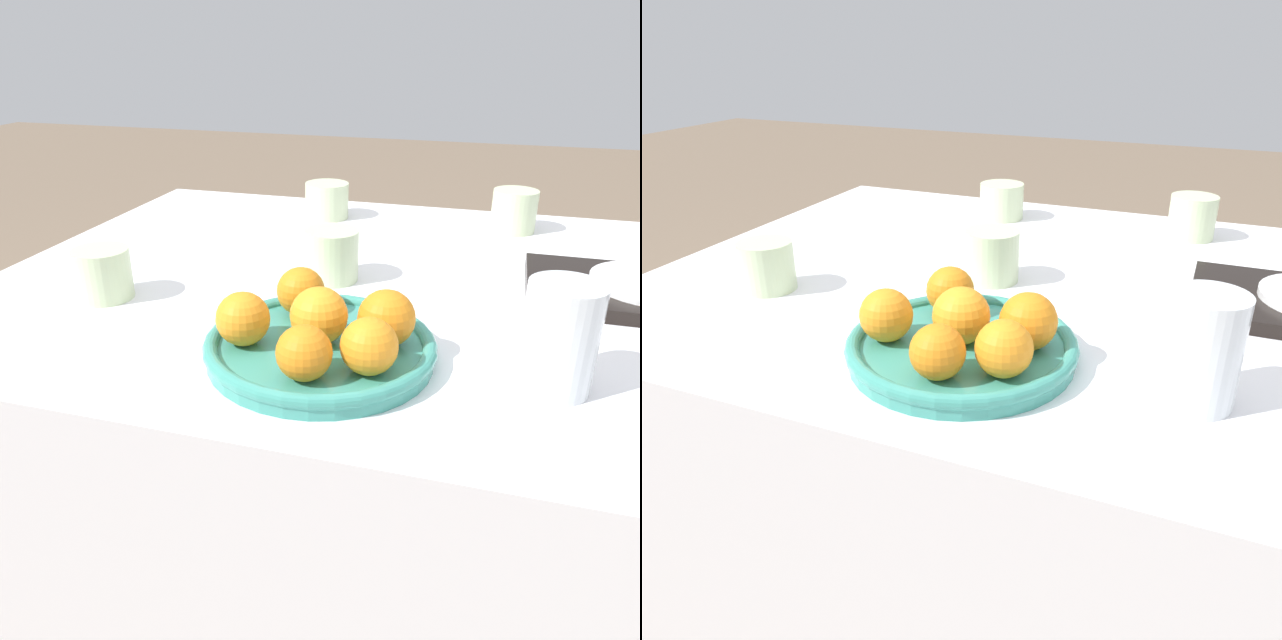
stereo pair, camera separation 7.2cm
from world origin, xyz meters
The scene contains 14 objects.
ground_plane centered at (0.00, 0.00, 0.00)m, with size 12.00×12.00×0.00m, color #7A6651.
table centered at (0.00, 0.00, 0.36)m, with size 1.41×0.92×0.73m.
fruit_platter centered at (-0.12, -0.28, 0.74)m, with size 0.28×0.28×0.03m.
orange_0 centered at (-0.17, -0.20, 0.78)m, with size 0.06×0.06×0.06m.
orange_1 centered at (-0.12, -0.27, 0.78)m, with size 0.07×0.07×0.07m.
orange_2 centered at (-0.12, -0.36, 0.78)m, with size 0.06×0.06×0.06m.
orange_3 centered at (-0.05, -0.26, 0.78)m, with size 0.07×0.07×0.07m.
orange_4 centered at (-0.05, -0.33, 0.78)m, with size 0.06×0.06×0.06m.
orange_5 centered at (-0.21, -0.30, 0.78)m, with size 0.06×0.06×0.06m.
water_glass centered at (0.14, -0.27, 0.79)m, with size 0.08×0.08×0.12m.
cup_0 centered at (-0.48, -0.18, 0.76)m, with size 0.08×0.08×0.07m.
cup_1 centered at (-0.28, 0.32, 0.76)m, with size 0.09×0.09×0.07m.
cup_2 centered at (0.09, 0.33, 0.77)m, with size 0.08×0.08×0.08m.
cup_3 centered at (-0.18, -0.02, 0.77)m, with size 0.08×0.08×0.08m.
Camera 2 is at (0.13, -0.88, 1.08)m, focal length 35.00 mm.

